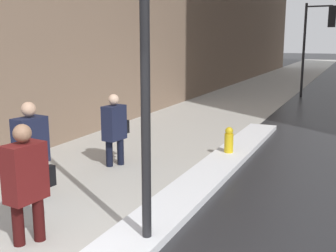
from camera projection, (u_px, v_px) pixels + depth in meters
sidewalk_slab at (239, 100)px, 18.36m from camera, size 4.00×80.00×0.01m
snow_bank_curb at (208, 174)px, 8.07m from camera, size 0.77×9.95×0.12m
traffic_light_near at (320, 30)px, 18.45m from camera, size 1.31×0.32×4.16m
pedestrian_with_shoulder_bag at (26, 179)px, 5.32m from camera, size 0.36×0.74×1.59m
pedestrian_trailing at (31, 146)px, 6.85m from camera, size 0.37×0.56×1.63m
pedestrian_in_glasses at (115, 127)px, 8.68m from camera, size 0.35×0.72×1.52m
fire_hydrant at (229, 143)px, 9.38m from camera, size 0.20×0.20×0.70m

